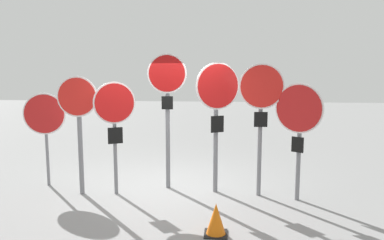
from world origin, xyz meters
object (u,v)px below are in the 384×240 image
(stop_sign_4, at_px, (217,103))
(stop_sign_6, at_px, (299,120))
(stop_sign_2, at_px, (115,114))
(stop_sign_5, at_px, (261,103))
(traffic_cone_0, at_px, (216,219))
(stop_sign_0, at_px, (45,119))
(stop_sign_3, at_px, (167,96))
(stop_sign_1, at_px, (78,114))

(stop_sign_4, xyz_separation_m, stop_sign_6, (1.46, -0.33, -0.25))
(stop_sign_2, distance_m, stop_sign_5, 2.72)
(stop_sign_2, relative_size, traffic_cone_0, 4.58)
(stop_sign_2, relative_size, stop_sign_6, 1.01)
(stop_sign_0, bearing_deg, stop_sign_6, -16.00)
(stop_sign_5, height_order, stop_sign_6, stop_sign_5)
(stop_sign_0, xyz_separation_m, stop_sign_2, (1.56, -0.39, 0.16))
(stop_sign_2, distance_m, stop_sign_4, 1.93)
(stop_sign_4, height_order, traffic_cone_0, stop_sign_4)
(stop_sign_3, bearing_deg, stop_sign_4, -11.29)
(stop_sign_5, height_order, traffic_cone_0, stop_sign_5)
(stop_sign_0, bearing_deg, stop_sign_5, -14.27)
(stop_sign_4, bearing_deg, stop_sign_3, 143.58)
(stop_sign_0, xyz_separation_m, stop_sign_4, (3.46, -0.10, 0.35))
(stop_sign_1, distance_m, stop_sign_6, 4.03)
(stop_sign_0, distance_m, stop_sign_3, 2.53)
(stop_sign_3, distance_m, traffic_cone_0, 2.80)
(stop_sign_6, bearing_deg, stop_sign_2, -147.72)
(stop_sign_0, distance_m, traffic_cone_0, 4.18)
(stop_sign_3, relative_size, stop_sign_5, 1.08)
(stop_sign_3, height_order, stop_sign_5, stop_sign_3)
(stop_sign_4, distance_m, stop_sign_6, 1.52)
(stop_sign_1, relative_size, stop_sign_2, 1.05)
(stop_sign_2, xyz_separation_m, stop_sign_3, (0.93, 0.45, 0.31))
(stop_sign_1, relative_size, stop_sign_4, 0.90)
(stop_sign_3, bearing_deg, stop_sign_0, 179.70)
(stop_sign_1, bearing_deg, stop_sign_5, -0.56)
(stop_sign_1, bearing_deg, stop_sign_4, 3.70)
(stop_sign_5, distance_m, stop_sign_6, 0.73)
(stop_sign_0, distance_m, stop_sign_1, 1.00)
(stop_sign_2, bearing_deg, stop_sign_5, -23.14)
(traffic_cone_0, bearing_deg, stop_sign_0, 150.49)
(stop_sign_1, height_order, traffic_cone_0, stop_sign_1)
(stop_sign_3, relative_size, stop_sign_4, 1.07)
(stop_sign_4, distance_m, stop_sign_5, 0.82)
(stop_sign_1, xyz_separation_m, stop_sign_3, (1.60, 0.51, 0.30))
(stop_sign_2, bearing_deg, stop_sign_6, -26.91)
(stop_sign_0, relative_size, stop_sign_5, 0.77)
(stop_sign_0, height_order, stop_sign_1, stop_sign_1)
(stop_sign_5, relative_size, traffic_cone_0, 5.28)
(stop_sign_1, relative_size, traffic_cone_0, 4.79)
(stop_sign_2, bearing_deg, traffic_cone_0, -65.51)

